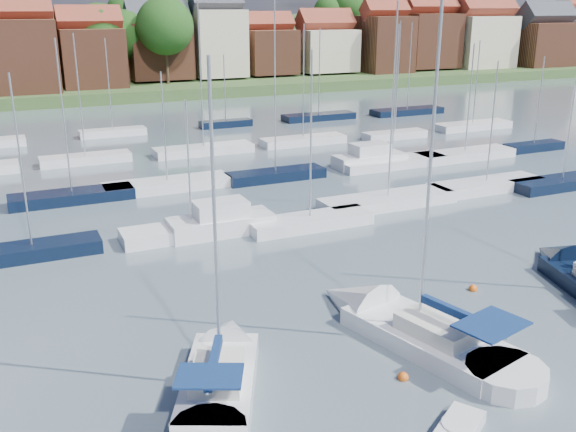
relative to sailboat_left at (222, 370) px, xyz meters
name	(u,v)px	position (x,y,z in m)	size (l,w,h in m)	color
ground	(208,162)	(10.87, 36.72, -0.36)	(260.00, 260.00, 0.00)	#4A5B64
sailboat_left	(222,370)	(0.00, 0.00, 0.00)	(6.77, 10.49, 14.05)	silver
sailboat_centre	(400,325)	(8.82, 0.25, -0.01)	(6.29, 12.97, 16.98)	silver
tender	(458,430)	(6.42, -7.00, -0.14)	(2.89, 2.46, 0.57)	silver
buoy_c	(403,379)	(6.69, -3.17, -0.36)	(0.44, 0.44, 0.44)	#D85914
buoy_d	(501,385)	(10.06, -5.12, -0.36)	(0.47, 0.47, 0.47)	#D85914
buoy_e	(473,290)	(14.97, 2.52, -0.36)	(0.46, 0.46, 0.46)	#D85914
marina_field	(243,167)	(12.78, 31.87, 0.07)	(79.62, 41.41, 15.93)	silver
far_shore_town	(91,53)	(13.10, 129.38, 4.25)	(212.46, 90.00, 22.27)	#3C572B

